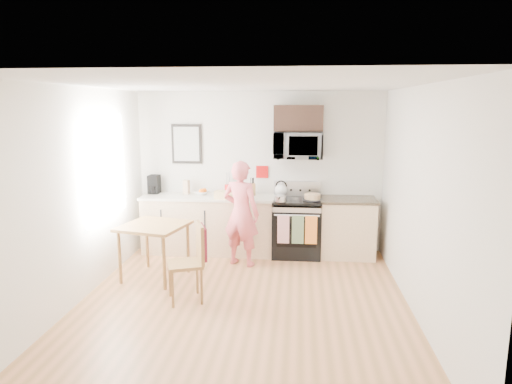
# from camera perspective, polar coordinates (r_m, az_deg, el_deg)

# --- Properties ---
(floor) EXTENTS (4.60, 4.60, 0.00)m
(floor) POSITION_cam_1_polar(r_m,az_deg,el_deg) (5.66, -1.73, -13.99)
(floor) COLOR #9E6C3D
(floor) RESTS_ON ground
(back_wall) EXTENTS (4.00, 0.04, 2.60)m
(back_wall) POSITION_cam_1_polar(r_m,az_deg,el_deg) (7.51, 0.40, 2.55)
(back_wall) COLOR white
(back_wall) RESTS_ON floor
(front_wall) EXTENTS (4.00, 0.04, 2.60)m
(front_wall) POSITION_cam_1_polar(r_m,az_deg,el_deg) (3.07, -7.30, -9.72)
(front_wall) COLOR white
(front_wall) RESTS_ON floor
(left_wall) EXTENTS (0.04, 4.60, 2.60)m
(left_wall) POSITION_cam_1_polar(r_m,az_deg,el_deg) (5.85, -21.63, -0.56)
(left_wall) COLOR white
(left_wall) RESTS_ON floor
(right_wall) EXTENTS (0.04, 4.60, 2.60)m
(right_wall) POSITION_cam_1_polar(r_m,az_deg,el_deg) (5.39, 19.82, -1.36)
(right_wall) COLOR white
(right_wall) RESTS_ON floor
(ceiling) EXTENTS (4.00, 4.60, 0.04)m
(ceiling) POSITION_cam_1_polar(r_m,az_deg,el_deg) (5.15, -1.90, 13.30)
(ceiling) COLOR silver
(ceiling) RESTS_ON back_wall
(window) EXTENTS (0.06, 1.40, 1.50)m
(window) POSITION_cam_1_polar(r_m,az_deg,el_deg) (6.51, -18.33, 2.96)
(window) COLOR silver
(window) RESTS_ON left_wall
(cabinet_left) EXTENTS (2.10, 0.60, 0.90)m
(cabinet_left) POSITION_cam_1_polar(r_m,az_deg,el_deg) (7.50, -5.92, -4.15)
(cabinet_left) COLOR tan
(cabinet_left) RESTS_ON floor
(countertop_left) EXTENTS (2.14, 0.64, 0.04)m
(countertop_left) POSITION_cam_1_polar(r_m,az_deg,el_deg) (7.39, -5.99, -0.63)
(countertop_left) COLOR silver
(countertop_left) RESTS_ON cabinet_left
(cabinet_right) EXTENTS (0.84, 0.60, 0.90)m
(cabinet_right) POSITION_cam_1_polar(r_m,az_deg,el_deg) (7.40, 11.32, -4.51)
(cabinet_right) COLOR tan
(cabinet_right) RESTS_ON floor
(countertop_right) EXTENTS (0.88, 0.64, 0.04)m
(countertop_right) POSITION_cam_1_polar(r_m,az_deg,el_deg) (7.29, 11.46, -0.95)
(countertop_right) COLOR black
(countertop_right) RESTS_ON cabinet_right
(range) EXTENTS (0.76, 0.70, 1.16)m
(range) POSITION_cam_1_polar(r_m,az_deg,el_deg) (7.34, 5.09, -4.58)
(range) COLOR black
(range) RESTS_ON floor
(microwave) EXTENTS (0.76, 0.51, 0.42)m
(microwave) POSITION_cam_1_polar(r_m,az_deg,el_deg) (7.21, 5.27, 5.84)
(microwave) COLOR silver
(microwave) RESTS_ON back_wall
(upper_cabinet) EXTENTS (0.76, 0.35, 0.40)m
(upper_cabinet) POSITION_cam_1_polar(r_m,az_deg,el_deg) (7.23, 5.33, 9.19)
(upper_cabinet) COLOR black
(upper_cabinet) RESTS_ON back_wall
(wall_art) EXTENTS (0.50, 0.04, 0.65)m
(wall_art) POSITION_cam_1_polar(r_m,az_deg,el_deg) (7.63, -8.66, 5.96)
(wall_art) COLOR black
(wall_art) RESTS_ON back_wall
(wall_trivet) EXTENTS (0.20, 0.02, 0.20)m
(wall_trivet) POSITION_cam_1_polar(r_m,az_deg,el_deg) (7.49, 0.78, 2.53)
(wall_trivet) COLOR #A50E0E
(wall_trivet) RESTS_ON back_wall
(person) EXTENTS (0.67, 0.56, 1.58)m
(person) POSITION_cam_1_polar(r_m,az_deg,el_deg) (6.79, -1.88, -2.69)
(person) COLOR #D33A43
(person) RESTS_ON floor
(dining_table) EXTENTS (0.86, 0.86, 0.77)m
(dining_table) POSITION_cam_1_polar(r_m,az_deg,el_deg) (6.44, -12.62, -4.74)
(dining_table) COLOR brown
(dining_table) RESTS_ON floor
(chair) EXTENTS (0.56, 0.53, 0.97)m
(chair) POSITION_cam_1_polar(r_m,az_deg,el_deg) (5.66, -7.54, -7.33)
(chair) COLOR brown
(chair) RESTS_ON floor
(knife_block) EXTENTS (0.11, 0.14, 0.20)m
(knife_block) POSITION_cam_1_polar(r_m,az_deg,el_deg) (7.39, -0.46, 0.35)
(knife_block) COLOR brown
(knife_block) RESTS_ON countertop_left
(utensil_crock) EXTENTS (0.12, 0.12, 0.36)m
(utensil_crock) POSITION_cam_1_polar(r_m,az_deg,el_deg) (7.53, -3.48, 0.88)
(utensil_crock) COLOR #A50E0E
(utensil_crock) RESTS_ON countertop_left
(fruit_bowl) EXTENTS (0.30, 0.30, 0.11)m
(fruit_bowl) POSITION_cam_1_polar(r_m,az_deg,el_deg) (7.50, -6.81, -0.00)
(fruit_bowl) COLOR white
(fruit_bowl) RESTS_ON countertop_left
(milk_carton) EXTENTS (0.11, 0.11, 0.23)m
(milk_carton) POSITION_cam_1_polar(r_m,az_deg,el_deg) (7.56, -8.69, 0.61)
(milk_carton) COLOR tan
(milk_carton) RESTS_ON countertop_left
(coffee_maker) EXTENTS (0.17, 0.26, 0.30)m
(coffee_maker) POSITION_cam_1_polar(r_m,az_deg,el_deg) (7.72, -12.63, 0.88)
(coffee_maker) COLOR black
(coffee_maker) RESTS_ON countertop_left
(bread_bag) EXTENTS (0.36, 0.22, 0.12)m
(bread_bag) POSITION_cam_1_polar(r_m,az_deg,el_deg) (7.11, -3.81, -0.38)
(bread_bag) COLOR tan
(bread_bag) RESTS_ON countertop_left
(cake) EXTENTS (0.30, 0.30, 0.10)m
(cake) POSITION_cam_1_polar(r_m,az_deg,el_deg) (7.13, 7.07, -0.64)
(cake) COLOR black
(cake) RESTS_ON range
(kettle) EXTENTS (0.21, 0.21, 0.26)m
(kettle) POSITION_cam_1_polar(r_m,az_deg,el_deg) (7.37, 3.16, 0.30)
(kettle) COLOR white
(kettle) RESTS_ON range
(pot) EXTENTS (0.18, 0.30, 0.09)m
(pot) POSITION_cam_1_polar(r_m,az_deg,el_deg) (7.00, 3.06, -0.82)
(pot) COLOR silver
(pot) RESTS_ON range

